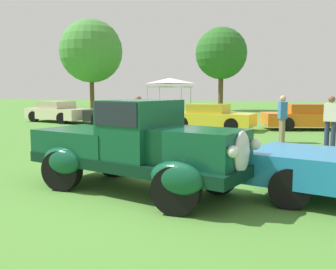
{
  "coord_description": "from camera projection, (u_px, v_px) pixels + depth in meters",
  "views": [
    {
      "loc": [
        2.65,
        -6.08,
        1.88
      ],
      "look_at": [
        -0.16,
        2.35,
        0.84
      ],
      "focal_mm": 40.62,
      "sensor_mm": 36.0,
      "label": 1
    }
  ],
  "objects": [
    {
      "name": "treeline_mid_left",
      "position": [
        221.0,
        54.0,
        34.16
      ],
      "size": [
        4.64,
        4.64,
        7.48
      ],
      "color": "brown",
      "rests_on": "ground_plane"
    },
    {
      "name": "show_car_orange",
      "position": [
        311.0,
        117.0,
        18.03
      ],
      "size": [
        4.78,
        2.91,
        1.22
      ],
      "color": "orange",
      "rests_on": "ground_plane"
    },
    {
      "name": "spectator_far_side",
      "position": [
        282.0,
        117.0,
        13.56
      ],
      "size": [
        0.34,
        0.45,
        1.69
      ],
      "color": "#7F7056",
      "rests_on": "ground_plane"
    },
    {
      "name": "spectator_by_row",
      "position": [
        331.0,
        120.0,
        12.38
      ],
      "size": [
        0.46,
        0.37,
        1.69
      ],
      "color": "#283351",
      "rests_on": "ground_plane"
    },
    {
      "name": "show_car_yellow",
      "position": [
        211.0,
        117.0,
        17.99
      ],
      "size": [
        4.13,
        2.13,
        1.22
      ],
      "color": "yellow",
      "rests_on": "ground_plane"
    },
    {
      "name": "show_car_cream",
      "position": [
        57.0,
        112.0,
        22.31
      ],
      "size": [
        4.42,
        2.72,
        1.22
      ],
      "color": "beige",
      "rests_on": "ground_plane"
    },
    {
      "name": "spectator_near_truck",
      "position": [
        138.0,
        120.0,
        12.2
      ],
      "size": [
        0.42,
        0.27,
        1.69
      ],
      "color": "#7F7056",
      "rests_on": "ground_plane"
    },
    {
      "name": "ground_plane",
      "position": [
        135.0,
        196.0,
        6.78
      ],
      "size": [
        120.0,
        120.0,
        0.0
      ],
      "primitive_type": "plane",
      "color": "#4C8433"
    },
    {
      "name": "feature_pickup_truck",
      "position": [
        138.0,
        146.0,
        6.98
      ],
      "size": [
        4.5,
        2.65,
        1.7
      ],
      "color": "black",
      "rests_on": "ground_plane"
    },
    {
      "name": "show_car_charcoal",
      "position": [
        122.0,
        114.0,
        20.71
      ],
      "size": [
        4.13,
        2.21,
        1.22
      ],
      "color": "#28282D",
      "rests_on": "ground_plane"
    },
    {
      "name": "canopy_tent_left_field",
      "position": [
        170.0,
        82.0,
        26.31
      ],
      "size": [
        2.65,
        2.65,
        2.71
      ],
      "color": "#B7B7BC",
      "rests_on": "ground_plane"
    },
    {
      "name": "treeline_far_left",
      "position": [
        91.0,
        51.0,
        38.09
      ],
      "size": [
        6.3,
        6.3,
        8.9
      ],
      "color": "brown",
      "rests_on": "ground_plane"
    }
  ]
}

